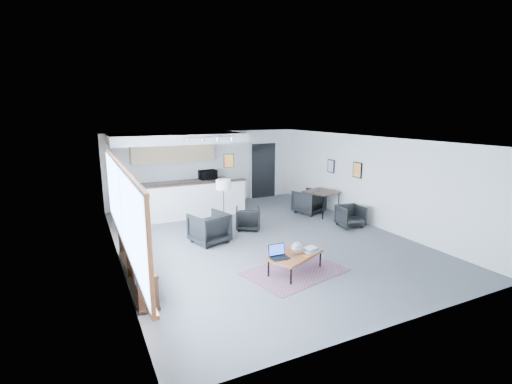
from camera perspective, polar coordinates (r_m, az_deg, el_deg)
name	(u,v)px	position (r m, az deg, el deg)	size (l,w,h in m)	color
room	(261,191)	(9.45, 0.79, 0.17)	(7.02, 9.02, 2.62)	#49494C
window	(122,208)	(7.61, -19.93, -2.34)	(0.10, 5.95, 1.66)	#8CBFFF
console	(136,264)	(7.84, -18.00, -10.50)	(0.35, 3.00, 0.80)	black
kitchenette	(178,171)	(12.47, -11.89, 3.21)	(4.20, 1.96, 2.60)	white
doorway	(263,170)	(14.40, 1.08, 3.43)	(1.10, 0.12, 2.15)	black
track_light	(210,138)	(11.08, -7.13, 8.26)	(1.60, 0.07, 0.15)	silver
wall_art_lower	(357,170)	(11.66, 15.32, 3.28)	(0.03, 0.38, 0.48)	black
wall_art_upper	(331,166)	(12.66, 11.46, 3.92)	(0.03, 0.34, 0.44)	black
kilim_rug	(295,271)	(7.97, 6.03, -12.06)	(2.25, 1.77, 0.01)	#53323F
coffee_table	(295,255)	(7.83, 6.08, -9.69)	(1.36, 1.08, 0.39)	brown
laptop	(278,254)	(7.61, 3.40, -9.44)	(0.37, 0.30, 0.26)	black
ceramic_pot	(298,248)	(7.82, 6.41, -8.50)	(0.25, 0.25, 0.25)	gray
book_stack	(310,249)	(7.98, 8.36, -8.74)	(0.35, 0.30, 0.10)	silver
coaster	(306,256)	(7.72, 7.75, -9.79)	(0.11, 0.11, 0.01)	#E5590C
armchair_left	(209,226)	(9.51, -7.23, -5.26)	(0.84, 0.79, 0.86)	black
armchair_right	(248,217)	(10.55, -1.26, -3.91)	(0.67, 0.63, 0.69)	black
floor_lamp	(223,186)	(10.34, -5.05, 0.88)	(0.41, 0.41, 1.44)	black
dining_table	(321,193)	(12.14, 10.00, -0.21)	(1.13, 1.13, 0.77)	black
dining_chair_near	(350,217)	(11.13, 14.33, -3.71)	(0.57, 0.53, 0.59)	black
dining_chair_far	(309,202)	(12.31, 8.12, -1.58)	(0.71, 0.66, 0.73)	black
microwave	(208,174)	(13.25, -7.43, 2.80)	(0.59, 0.32, 0.40)	black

